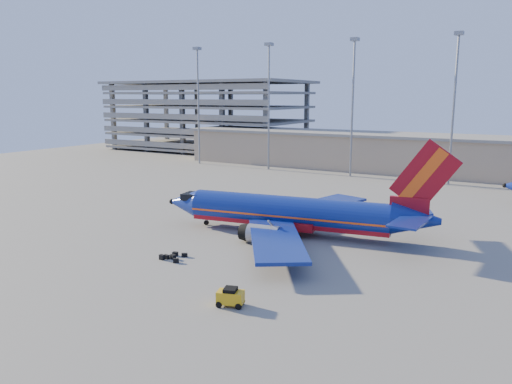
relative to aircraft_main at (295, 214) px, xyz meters
The scene contains 7 objects.
ground 5.63m from the aircraft_main, 162.35° to the left, with size 220.00×220.00×0.00m, color slate.
terminal_building 59.76m from the aircraft_main, 84.95° to the left, with size 122.00×16.00×8.50m.
parking_garage 101.22m from the aircraft_main, 131.45° to the left, with size 62.00×32.00×21.40m.
light_mast_row 49.80m from the aircraft_main, 89.68° to the left, with size 101.60×1.60×28.65m.
aircraft_main is the anchor object (origin of this frame).
baggage_tug 22.76m from the aircraft_main, 77.66° to the right, with size 2.46×1.90×1.56m.
luggage_pile 16.87m from the aircraft_main, 114.92° to the right, with size 2.53×2.54×0.54m.
Camera 1 is at (30.58, -55.74, 16.87)m, focal length 35.00 mm.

